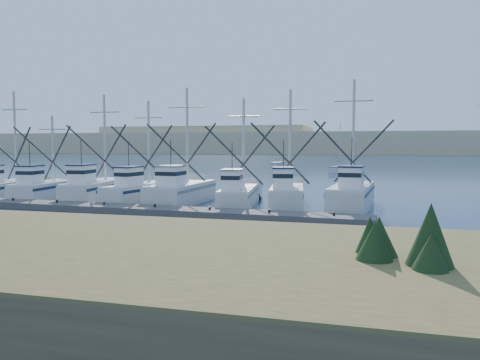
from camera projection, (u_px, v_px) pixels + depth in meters
name	position (u px, v px, depth m)	size (l,w,h in m)	color
ground	(244.00, 237.00, 23.83)	(500.00, 500.00, 0.00)	#0C2038
floating_dock	(129.00, 209.00, 32.31)	(32.94, 2.20, 0.44)	#5A5551
dune_ridge	(351.00, 143.00, 225.90)	(360.00, 60.00, 10.00)	tan
trawler_fleet	(168.00, 191.00, 36.95)	(32.72, 8.66, 9.48)	silver
sailboat_near	(340.00, 169.00, 78.45)	(3.37, 6.74, 8.10)	silver
sailboat_far	(277.00, 165.00, 94.81)	(1.80, 5.96, 8.10)	silver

